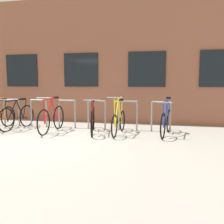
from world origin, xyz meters
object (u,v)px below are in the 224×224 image
Objects in this scene: bicycle_red at (52,118)px; bicycle_black at (17,117)px; bicycle_blue at (166,121)px; bicycle_yellow at (119,121)px; bicycle_maroon at (93,119)px.

bicycle_red is 1.30m from bicycle_black.
bicycle_blue is 1.35m from bicycle_yellow.
bicycle_yellow is at bearing -1.50° from bicycle_black.
bicycle_maroon is 2.53m from bicycle_black.
bicycle_black is (-2.53, 0.09, -0.00)m from bicycle_maroon.
bicycle_yellow is 3.30m from bicycle_black.
bicycle_yellow is 0.93× the size of bicycle_red.
bicycle_maroon reaches higher than bicycle_black.
bicycle_black is at bearing -179.74° from bicycle_blue.
bicycle_blue is 1.02× the size of bicycle_yellow.
bicycle_blue is 0.95× the size of bicycle_red.
bicycle_yellow is (-1.34, -0.11, -0.02)m from bicycle_blue.
bicycle_black is at bearing 177.97° from bicycle_maroon.
bicycle_yellow is (0.78, 0.00, -0.02)m from bicycle_maroon.
bicycle_maroon is 1.05× the size of bicycle_blue.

